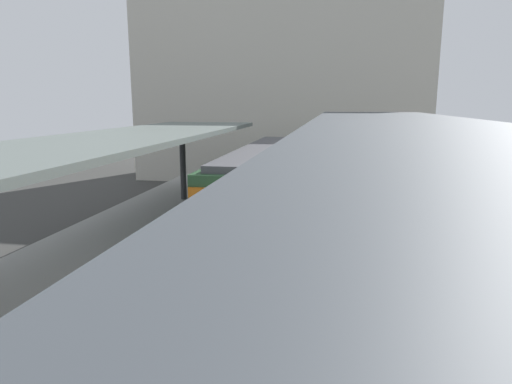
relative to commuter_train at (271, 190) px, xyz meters
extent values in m
plane|color=#383835|center=(0.00, -6.55, -1.73)|extent=(80.00, 80.00, 0.00)
cube|color=#9E9E99|center=(-3.80, -6.55, -1.23)|extent=(4.40, 28.00, 1.00)
cube|color=#9E9E99|center=(3.80, -6.55, -1.23)|extent=(4.40, 28.00, 1.00)
cube|color=#59544C|center=(0.00, -6.55, -1.63)|extent=(3.20, 28.00, 0.20)
cube|color=slate|center=(-0.72, -6.55, -1.46)|extent=(0.08, 28.00, 0.14)
cube|color=slate|center=(0.72, -6.55, -1.46)|extent=(0.08, 28.00, 0.14)
cube|color=#2D5633|center=(0.00, 0.03, -0.08)|extent=(2.70, 10.84, 2.90)
cube|color=orange|center=(0.00, -5.42, -0.23)|extent=(2.65, 0.08, 2.60)
cube|color=black|center=(-1.37, 0.03, 0.27)|extent=(0.04, 9.97, 0.76)
cube|color=black|center=(1.37, 0.03, 0.27)|extent=(0.04, 9.97, 0.76)
cube|color=#515156|center=(0.00, 0.03, 1.47)|extent=(2.16, 10.30, 0.20)
cylinder|color=#333335|center=(-3.80, 1.15, 0.67)|extent=(0.24, 0.24, 2.80)
cube|color=slate|center=(-3.80, -5.15, 2.15)|extent=(4.18, 21.00, 0.16)
cylinder|color=#333335|center=(3.80, -11.45, 0.93)|extent=(0.24, 0.24, 3.32)
cylinder|color=#333335|center=(3.80, 1.15, 0.93)|extent=(0.24, 0.24, 3.32)
cube|color=#3D4247|center=(3.80, -5.15, 2.67)|extent=(4.18, 21.00, 0.16)
cube|color=black|center=(4.34, -8.60, -0.53)|extent=(0.08, 0.32, 0.40)
cube|color=#4C3823|center=(4.89, -8.60, -0.30)|extent=(1.40, 0.40, 0.06)
cube|color=#4C3823|center=(4.89, -8.42, -0.07)|extent=(1.40, 0.06, 0.40)
cylinder|color=#262628|center=(4.87, -6.52, 0.37)|extent=(0.08, 0.08, 2.20)
cube|color=navy|center=(4.87, -6.52, 1.32)|extent=(0.90, 0.06, 0.32)
cylinder|color=#2D2D30|center=(3.77, -3.35, -0.33)|extent=(0.44, 0.44, 0.80)
cylinder|color=#386B3D|center=(4.17, -4.18, -0.31)|extent=(0.28, 0.28, 0.83)
cylinder|color=navy|center=(4.17, -4.18, 0.43)|extent=(0.36, 0.36, 0.66)
sphere|color=beige|center=(4.17, -4.18, 0.87)|extent=(0.22, 0.22, 0.22)
cylinder|color=#7A337A|center=(4.42, -1.38, -0.34)|extent=(0.28, 0.28, 0.78)
cylinder|color=navy|center=(4.42, -1.38, 0.35)|extent=(0.36, 0.36, 0.59)
sphere|color=beige|center=(4.42, -1.38, 0.75)|extent=(0.22, 0.22, 0.22)
cube|color=beige|center=(-1.33, 13.45, 3.77)|extent=(18.00, 6.00, 11.00)
camera|label=1|loc=(2.33, -15.96, 3.15)|focal=31.22mm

